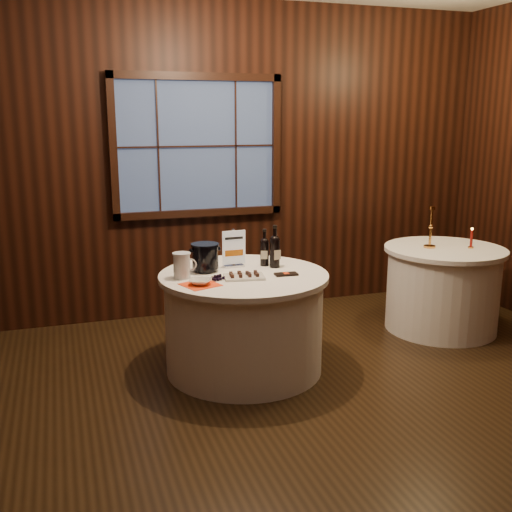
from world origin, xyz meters
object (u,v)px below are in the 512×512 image
object	(u,v)px
sign_stand	(234,254)
chocolate_plate	(244,276)
grape_bunch	(219,278)
glass_pitcher	(182,265)
ice_bucket	(205,257)
brass_candlestick	(430,233)
red_candle	(471,240)
port_bottle_left	(265,250)
chocolate_box	(286,274)
port_bottle_right	(275,249)
side_table	(442,288)
cracker_bowl	(200,282)
main_table	(244,322)

from	to	relation	value
sign_stand	chocolate_plate	distance (m)	0.35
grape_bunch	glass_pitcher	xyz separation A→B (m)	(-0.24, 0.14, 0.08)
ice_bucket	brass_candlestick	xyz separation A→B (m)	(2.12, 0.20, 0.02)
grape_bunch	red_candle	distance (m)	2.46
glass_pitcher	port_bottle_left	bearing A→B (deg)	22.21
port_bottle_left	ice_bucket	bearing A→B (deg)	-152.83
sign_stand	ice_bucket	bearing A→B (deg)	-165.33
chocolate_box	brass_candlestick	world-z (taller)	brass_candlestick
port_bottle_right	ice_bucket	world-z (taller)	port_bottle_right
sign_stand	brass_candlestick	bearing A→B (deg)	2.55
side_table	cracker_bowl	world-z (taller)	cracker_bowl
chocolate_plate	brass_candlestick	world-z (taller)	brass_candlestick
sign_stand	cracker_bowl	world-z (taller)	sign_stand
chocolate_box	grape_bunch	bearing A→B (deg)	-178.15
port_bottle_left	cracker_bowl	bearing A→B (deg)	-124.67
cracker_bowl	glass_pitcher	bearing A→B (deg)	110.54
side_table	chocolate_plate	bearing A→B (deg)	-168.21
chocolate_box	brass_candlestick	bearing A→B (deg)	21.01
main_table	chocolate_box	world-z (taller)	chocolate_box
side_table	grape_bunch	size ratio (longest dim) A/B	6.51
sign_stand	chocolate_plate	world-z (taller)	sign_stand
port_bottle_left	red_candle	world-z (taller)	port_bottle_left
grape_bunch	side_table	bearing A→B (deg)	10.88
side_table	ice_bucket	xyz separation A→B (m)	(-2.26, -0.15, 0.50)
port_bottle_left	side_table	bearing A→B (deg)	26.70
side_table	sign_stand	size ratio (longest dim) A/B	3.58
chocolate_box	grape_bunch	world-z (taller)	grape_bunch
chocolate_box	glass_pitcher	distance (m)	0.77
port_bottle_left	brass_candlestick	size ratio (longest dim) A/B	0.78
grape_bunch	red_candle	xyz separation A→B (m)	(2.43, 0.34, 0.06)
brass_candlestick	red_candle	world-z (taller)	brass_candlestick
main_table	cracker_bowl	bearing A→B (deg)	-151.90
main_table	port_bottle_left	xyz separation A→B (m)	(0.23, 0.18, 0.51)
main_table	chocolate_plate	world-z (taller)	chocolate_plate
chocolate_box	port_bottle_left	bearing A→B (deg)	103.37
chocolate_box	glass_pitcher	bearing A→B (deg)	171.61
red_candle	sign_stand	bearing A→B (deg)	179.78
side_table	sign_stand	distance (m)	2.07
chocolate_plate	port_bottle_left	bearing A→B (deg)	49.31
port_bottle_right	red_candle	world-z (taller)	port_bottle_right
glass_pitcher	port_bottle_right	bearing A→B (deg)	15.57
port_bottle_left	ice_bucket	xyz separation A→B (m)	(-0.49, -0.04, -0.01)
grape_bunch	cracker_bowl	bearing A→B (deg)	-153.57
side_table	sign_stand	world-z (taller)	sign_stand
side_table	glass_pitcher	xyz separation A→B (m)	(-2.47, -0.28, 0.48)
port_bottle_left	glass_pitcher	xyz separation A→B (m)	(-0.70, -0.17, -0.03)
grape_bunch	red_candle	size ratio (longest dim) A/B	0.89
main_table	brass_candlestick	size ratio (longest dim) A/B	3.41
main_table	red_candle	xyz separation A→B (m)	(2.20, 0.21, 0.46)
sign_stand	ice_bucket	distance (m)	0.26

